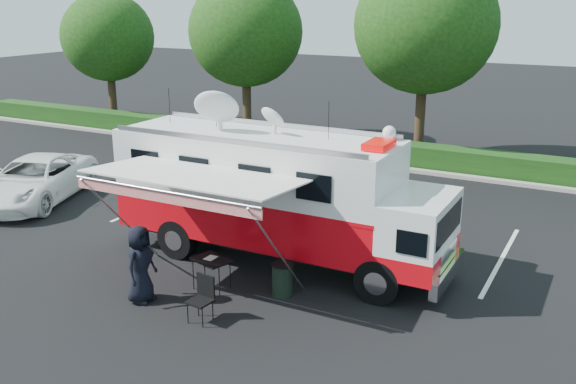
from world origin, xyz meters
name	(u,v)px	position (x,y,z in m)	size (l,w,h in m)	color
ground_plane	(280,261)	(0.00, 0.00, 0.00)	(120.00, 120.00, 0.00)	black
back_border	(450,49)	(1.14, 12.90, 5.00)	(60.00, 6.14, 8.87)	#9E998E
stall_lines	(310,226)	(-0.50, 3.00, 0.00)	(24.12, 5.50, 0.01)	silver
command_truck	(277,195)	(-0.08, 0.00, 1.95)	(9.49, 2.61, 4.56)	black
awning	(191,180)	(-0.93, -2.71, 2.93)	(5.18, 2.67, 3.13)	silver
white_suv	(37,201)	(-10.47, 0.70, 0.00)	(2.63, 5.71, 1.59)	white
person	(143,301)	(-1.79, -3.72, 0.00)	(0.95, 0.62, 1.94)	black
folding_table	(211,261)	(-0.68, -2.36, 0.77)	(1.11, 0.93, 0.82)	black
folding_chair	(203,294)	(0.08, -3.80, 0.64)	(0.56, 0.58, 1.07)	black
trash_bin	(282,279)	(1.08, -1.83, 0.42)	(0.56, 0.56, 0.84)	black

